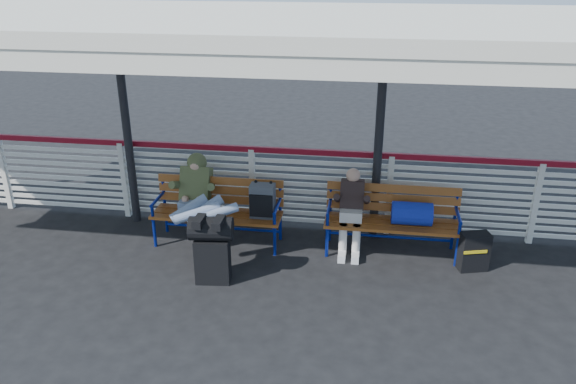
% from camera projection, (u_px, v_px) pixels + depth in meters
% --- Properties ---
extents(ground, '(60.00, 60.00, 0.00)m').
position_uv_depth(ground, '(222.00, 292.00, 6.82)').
color(ground, black).
rests_on(ground, ground).
extents(fence, '(12.08, 0.08, 1.24)m').
position_uv_depth(fence, '(252.00, 184.00, 8.29)').
color(fence, silver).
rests_on(fence, ground).
extents(canopy, '(12.60, 3.60, 3.16)m').
position_uv_depth(canopy, '(229.00, 25.00, 6.42)').
color(canopy, silver).
rests_on(canopy, ground).
extents(luggage_stack, '(0.56, 0.35, 0.88)m').
position_uv_depth(luggage_stack, '(212.00, 247.00, 6.88)').
color(luggage_stack, black).
rests_on(luggage_stack, ground).
extents(bench_left, '(1.80, 0.56, 0.94)m').
position_uv_depth(bench_left, '(232.00, 204.00, 7.77)').
color(bench_left, '#94451C').
rests_on(bench_left, ground).
extents(bench_right, '(1.80, 0.56, 0.92)m').
position_uv_depth(bench_right, '(401.00, 214.00, 7.51)').
color(bench_right, '#94451C').
rests_on(bench_right, ground).
extents(traveler_man, '(0.94, 1.64, 0.77)m').
position_uv_depth(traveler_man, '(200.00, 204.00, 7.45)').
color(traveler_man, '#8095AD').
rests_on(traveler_man, ground).
extents(companion_person, '(0.32, 0.66, 1.15)m').
position_uv_depth(companion_person, '(351.00, 210.00, 7.58)').
color(companion_person, beige).
rests_on(companion_person, ground).
extents(suitcase_side, '(0.41, 0.31, 0.51)m').
position_uv_depth(suitcase_side, '(474.00, 251.00, 7.23)').
color(suitcase_side, black).
rests_on(suitcase_side, ground).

